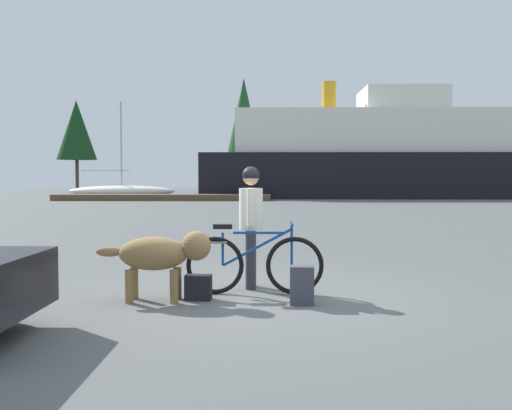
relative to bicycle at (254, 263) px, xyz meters
name	(u,v)px	position (x,y,z in m)	size (l,w,h in m)	color
ground_plane	(263,297)	(0.13, -0.14, -0.40)	(160.00, 160.00, 0.00)	#595B5B
bicycle	(254,263)	(0.00, 0.00, 0.00)	(1.76, 0.44, 0.92)	black
person_cyclist	(251,216)	(-0.05, 0.43, 0.58)	(0.32, 0.53, 1.65)	#333338
dog	(161,254)	(-1.11, -0.42, 0.17)	(1.40, 0.48, 0.85)	olive
backpack	(302,285)	(0.58, -0.58, -0.17)	(0.28, 0.20, 0.46)	#3F3F4C
handbag_pannier	(198,287)	(-0.67, -0.36, -0.24)	(0.32, 0.18, 0.31)	black
dock_pier	(163,197)	(-6.76, 30.97, -0.20)	(14.39, 2.49, 0.40)	brown
ferry_boat	(369,157)	(8.14, 37.28, 2.75)	(25.28, 8.98, 8.90)	black
sailboat_moored	(122,191)	(-11.31, 37.86, 0.08)	(8.44, 2.36, 7.53)	silver
pine_tree_far_left	(76,130)	(-19.85, 52.96, 6.15)	(4.15, 4.15, 9.69)	#4C331E
pine_tree_center	(244,121)	(-2.30, 55.55, 7.31)	(4.13, 4.13, 12.42)	#4C331E
pine_tree_far_right	(407,130)	(14.93, 53.40, 6.15)	(2.82, 2.82, 10.79)	#4C331E
pine_tree_mid_back	(292,138)	(3.08, 58.24, 5.63)	(2.83, 2.83, 9.71)	#4C331E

